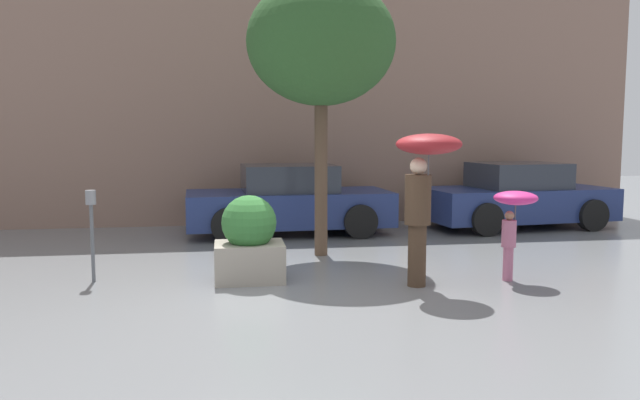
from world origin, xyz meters
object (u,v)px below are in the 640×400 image
object	(u,v)px
parked_car_far	(517,198)
parking_meter	(91,216)
parked_car_near	(289,202)
person_adult	(424,175)
person_child	(514,210)
planter_box	(249,241)
street_tree	(321,43)

from	to	relation	value
parked_car_far	parking_meter	size ratio (longest dim) A/B	3.28
parked_car_near	parking_meter	world-z (taller)	parked_car_near
person_adult	person_child	size ratio (longest dim) A/B	1.63
planter_box	person_adult	bearing A→B (deg)	-17.59
person_child	parked_car_near	distance (m)	5.36
parked_car_near	parking_meter	xyz separation A→B (m)	(-3.14, -3.82, 0.27)
planter_box	person_child	world-z (taller)	person_child
person_child	street_tree	bearing A→B (deg)	129.20
street_tree	parking_meter	xyz separation A→B (m)	(-3.45, -1.43, -2.63)
street_tree	parking_meter	world-z (taller)	street_tree
planter_box	street_tree	size ratio (longest dim) A/B	0.26
planter_box	person_adult	size ratio (longest dim) A/B	0.59
parked_car_near	street_tree	bearing A→B (deg)	-175.44
planter_box	parked_car_near	xyz separation A→B (m)	(0.98, 4.09, 0.09)
person_adult	parked_car_near	bearing A→B (deg)	158.26
person_adult	street_tree	bearing A→B (deg)	165.63
person_child	parked_car_far	bearing A→B (deg)	55.44
person_child	parked_car_near	size ratio (longest dim) A/B	0.30
person_adult	parking_meter	size ratio (longest dim) A/B	1.60
person_adult	parking_meter	distance (m)	4.61
parked_car_far	street_tree	bearing A→B (deg)	111.24
parked_car_far	street_tree	world-z (taller)	street_tree
planter_box	parked_car_near	world-z (taller)	parked_car_near
planter_box	person_child	bearing A→B (deg)	-8.23
planter_box	parked_car_far	distance (m)	7.36
person_adult	parked_car_far	xyz separation A→B (m)	(3.76, 4.91, -0.87)
parked_car_near	person_adult	bearing A→B (deg)	-167.41
planter_box	parking_meter	bearing A→B (deg)	172.89
person_adult	parked_car_far	size ratio (longest dim) A/B	0.49
parked_car_far	parking_meter	world-z (taller)	parked_car_far
person_child	parked_car_far	distance (m)	5.29
planter_box	street_tree	world-z (taller)	street_tree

